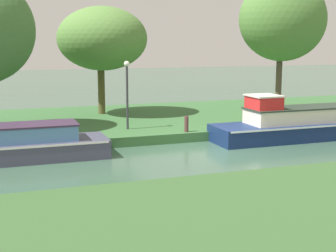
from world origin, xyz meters
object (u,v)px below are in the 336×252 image
(willow_tree_centre, at_px, (102,39))
(mooring_post_far, at_px, (186,124))
(lamp_post, at_px, (127,87))
(mooring_post_near, at_px, (23,134))
(navy_barge, at_px, (315,123))
(willow_tree_right, at_px, (283,20))

(willow_tree_centre, height_order, mooring_post_far, willow_tree_centre)
(lamp_post, distance_m, mooring_post_near, 4.87)
(navy_barge, bearing_deg, willow_tree_right, 73.38)
(willow_tree_right, xyz_separation_m, lamp_post, (-9.28, -2.68, -3.05))
(lamp_post, bearing_deg, mooring_post_near, -161.81)
(willow_tree_centre, relative_size, lamp_post, 1.88)
(navy_barge, bearing_deg, willow_tree_centre, 137.94)
(navy_barge, distance_m, mooring_post_near, 12.15)
(mooring_post_near, bearing_deg, willow_tree_centre, 53.87)
(mooring_post_near, bearing_deg, willow_tree_right, 16.80)
(navy_barge, xyz_separation_m, willow_tree_right, (1.57, 5.25, 4.66))
(lamp_post, xyz_separation_m, mooring_post_far, (2.15, -1.44, -1.51))
(navy_barge, relative_size, willow_tree_centre, 1.76)
(willow_tree_centre, xyz_separation_m, mooring_post_near, (-4.31, -5.91, -3.56))
(lamp_post, height_order, mooring_post_far, lamp_post)
(navy_barge, bearing_deg, mooring_post_near, 174.69)
(lamp_post, bearing_deg, navy_barge, -18.41)
(navy_barge, relative_size, willow_tree_right, 1.36)
(navy_barge, xyz_separation_m, lamp_post, (-7.71, 2.57, 1.61))
(willow_tree_right, bearing_deg, willow_tree_centre, 169.24)
(willow_tree_centre, relative_size, mooring_post_near, 8.67)
(navy_barge, xyz_separation_m, mooring_post_far, (-5.56, 1.12, 0.11))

